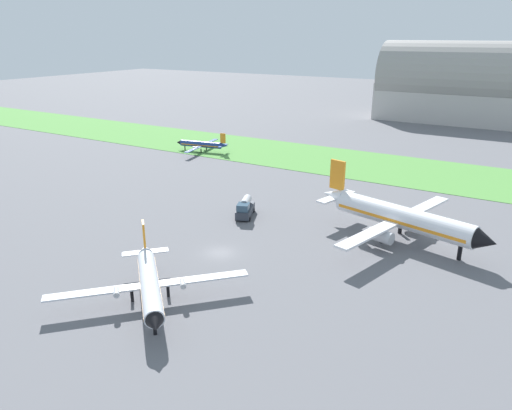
% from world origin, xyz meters
% --- Properties ---
extents(ground_plane, '(600.00, 600.00, 0.00)m').
position_xyz_m(ground_plane, '(0.00, 0.00, 0.00)').
color(ground_plane, slate).
extents(grass_taxiway_strip, '(360.00, 28.00, 0.08)m').
position_xyz_m(grass_taxiway_strip, '(0.00, 60.85, 0.04)').
color(grass_taxiway_strip, '#549342').
rests_on(grass_taxiway_strip, ground_plane).
extents(airplane_midfield_jet, '(29.65, 29.99, 10.78)m').
position_xyz_m(airplane_midfield_jet, '(21.29, 18.47, 3.88)').
color(airplane_midfield_jet, white).
rests_on(airplane_midfield_jet, ground_plane).
extents(airplane_foreground_turboprop, '(17.84, 18.60, 7.27)m').
position_xyz_m(airplane_foreground_turboprop, '(0.81, -15.80, 2.66)').
color(airplane_foreground_turboprop, silver).
rests_on(airplane_foreground_turboprop, ground_plane).
extents(airplane_taxiing_turboprop, '(15.93, 18.52, 5.58)m').
position_xyz_m(airplane_taxiing_turboprop, '(-42.20, 51.62, 2.04)').
color(airplane_taxiing_turboprop, navy).
rests_on(airplane_taxiing_turboprop, ground_plane).
extents(fuel_truck_near_gate, '(4.61, 6.93, 3.29)m').
position_xyz_m(fuel_truck_near_gate, '(-4.93, 14.92, 1.58)').
color(fuel_truck_near_gate, '#2D333D').
rests_on(fuel_truck_near_gate, ground_plane).
extents(hangar_distant, '(58.73, 25.42, 28.79)m').
position_xyz_m(hangar_distant, '(10.16, 140.09, 13.00)').
color(hangar_distant, '#BCB7B2').
rests_on(hangar_distant, ground_plane).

